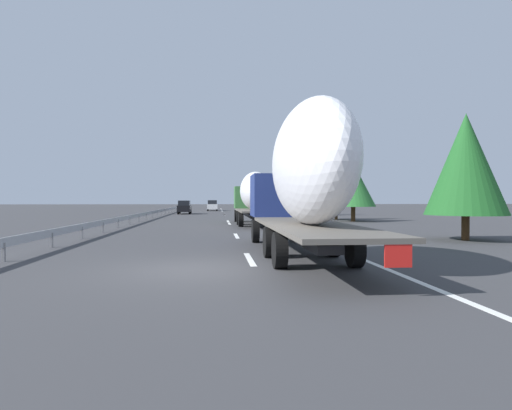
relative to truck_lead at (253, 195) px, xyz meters
The scene contains 23 objects.
ground_plane 19.07m from the truck_lead, 10.97° to the left, with size 260.00×260.00×0.00m, color #38383A.
lane_stripe_0 19.64m from the truck_lead, behind, with size 3.20×0.20×0.01m, color white.
lane_stripe_1 10.59m from the truck_lead, 169.97° to the left, with size 3.20×0.20×0.01m, color white.
lane_stripe_2 3.56m from the truck_lead, 41.87° to the left, with size 3.20×0.20×0.01m, color white.
lane_stripe_3 6.47m from the truck_lead, 17.33° to the left, with size 3.20×0.20×0.01m, color white.
lane_stripe_4 22.74m from the truck_lead, ahead, with size 3.20×0.20×0.01m, color white.
lane_stripe_5 23.23m from the truck_lead, ahead, with size 3.20×0.20×0.01m, color white.
lane_stripe_6 40.72m from the truck_lead, ahead, with size 3.20×0.20×0.01m, color white.
lane_stripe_7 44.64m from the truck_lead, ahead, with size 3.20×0.20×0.01m, color white.
lane_stripe_8 61.56m from the truck_lead, ahead, with size 3.20×0.20×0.01m, color white.
lane_stripe_9 54.03m from the truck_lead, ahead, with size 3.20×0.20×0.01m, color white.
edge_line_right 23.77m from the truck_lead, ahead, with size 110.00×0.20×0.01m, color white.
truck_lead is the anchor object (origin of this frame).
truck_trailing 19.40m from the truck_lead, behind, with size 14.34×2.55×4.98m.
car_black_suv 27.33m from the truck_lead, 15.10° to the left, with size 4.64×1.72×1.82m.
car_white_van 42.89m from the truck_lead, ahead, with size 4.80×1.77×1.84m.
road_sign 16.07m from the truck_lead, 11.12° to the right, with size 0.10×0.90×3.15m.
tree_0 61.30m from the truck_lead, ahead, with size 3.58×3.58×6.39m.
tree_1 22.02m from the truck_lead, 23.85° to the right, with size 3.34×3.34×6.23m.
tree_2 10.35m from the truck_lead, 64.64° to the right, with size 3.98×3.98×5.24m.
tree_3 16.49m from the truck_lead, 146.56° to the right, with size 3.83×3.83×6.11m.
tree_4 12.03m from the truck_lead, 47.36° to the right, with size 3.94×3.94×5.89m.
guardrail_median 23.68m from the truck_lead, 23.98° to the left, with size 94.00×0.10×0.76m.
Camera 1 is at (-12.42, -0.68, 1.97)m, focal length 30.89 mm.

